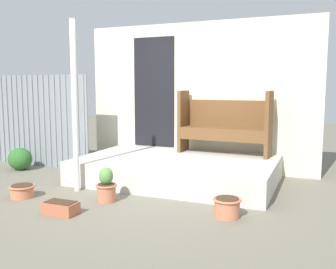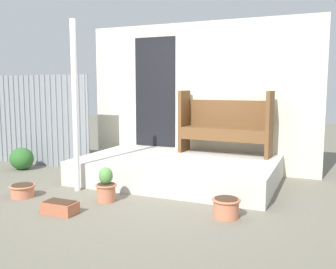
{
  "view_description": "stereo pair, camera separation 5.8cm",
  "coord_description": "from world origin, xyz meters",
  "px_view_note": "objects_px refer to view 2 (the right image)",
  "views": [
    {
      "loc": [
        2.21,
        -4.44,
        1.47
      ],
      "look_at": [
        0.25,
        0.33,
        0.82
      ],
      "focal_mm": 40.0,
      "sensor_mm": 36.0,
      "label": 1
    },
    {
      "loc": [
        2.27,
        -4.41,
        1.47
      ],
      "look_at": [
        0.25,
        0.33,
        0.82
      ],
      "focal_mm": 40.0,
      "sensor_mm": 36.0,
      "label": 2
    }
  ],
  "objects_px": {
    "flower_pot_left": "(23,190)",
    "flower_pot_right": "(226,207)",
    "support_post": "(75,107)",
    "flower_pot_middle": "(106,187)",
    "planter_box_rect": "(60,207)",
    "bench": "(225,123)",
    "shrub_by_fence": "(22,159)"
  },
  "relations": [
    {
      "from": "support_post",
      "to": "flower_pot_middle",
      "type": "xyz_separation_m",
      "value": [
        0.66,
        -0.28,
        -1.0
      ]
    },
    {
      "from": "bench",
      "to": "flower_pot_left",
      "type": "xyz_separation_m",
      "value": [
        -2.18,
        -2.29,
        -0.79
      ]
    },
    {
      "from": "support_post",
      "to": "planter_box_rect",
      "type": "xyz_separation_m",
      "value": [
        0.42,
        -0.9,
        -1.12
      ]
    },
    {
      "from": "flower_pot_left",
      "to": "shrub_by_fence",
      "type": "bearing_deg",
      "value": 134.56
    },
    {
      "from": "flower_pot_middle",
      "to": "bench",
      "type": "bearing_deg",
      "value": 62.68
    },
    {
      "from": "flower_pot_middle",
      "to": "support_post",
      "type": "bearing_deg",
      "value": 157.12
    },
    {
      "from": "bench",
      "to": "flower_pot_right",
      "type": "xyz_separation_m",
      "value": [
        0.54,
        -2.01,
        -0.77
      ]
    },
    {
      "from": "flower_pot_middle",
      "to": "planter_box_rect",
      "type": "distance_m",
      "value": 0.67
    },
    {
      "from": "shrub_by_fence",
      "to": "flower_pot_left",
      "type": "bearing_deg",
      "value": -45.44
    },
    {
      "from": "flower_pot_middle",
      "to": "shrub_by_fence",
      "type": "xyz_separation_m",
      "value": [
        -2.43,
        1.03,
        0.0
      ]
    },
    {
      "from": "flower_pot_left",
      "to": "flower_pot_middle",
      "type": "relative_size",
      "value": 0.77
    },
    {
      "from": "support_post",
      "to": "planter_box_rect",
      "type": "bearing_deg",
      "value": -64.91
    },
    {
      "from": "bench",
      "to": "flower_pot_middle",
      "type": "height_order",
      "value": "bench"
    },
    {
      "from": "planter_box_rect",
      "to": "flower_pot_middle",
      "type": "bearing_deg",
      "value": 68.88
    },
    {
      "from": "support_post",
      "to": "flower_pot_right",
      "type": "xyz_separation_m",
      "value": [
        2.24,
        -0.27,
        -1.07
      ]
    },
    {
      "from": "flower_pot_right",
      "to": "planter_box_rect",
      "type": "bearing_deg",
      "value": -160.96
    },
    {
      "from": "support_post",
      "to": "flower_pot_left",
      "type": "height_order",
      "value": "support_post"
    },
    {
      "from": "flower_pot_left",
      "to": "planter_box_rect",
      "type": "distance_m",
      "value": 0.97
    },
    {
      "from": "flower_pot_middle",
      "to": "flower_pot_left",
      "type": "bearing_deg",
      "value": -166.42
    },
    {
      "from": "flower_pot_left",
      "to": "flower_pot_right",
      "type": "bearing_deg",
      "value": 5.98
    },
    {
      "from": "bench",
      "to": "flower_pot_left",
      "type": "relative_size",
      "value": 4.45
    },
    {
      "from": "planter_box_rect",
      "to": "bench",
      "type": "bearing_deg",
      "value": 64.08
    },
    {
      "from": "support_post",
      "to": "bench",
      "type": "bearing_deg",
      "value": 45.6
    },
    {
      "from": "flower_pot_right",
      "to": "bench",
      "type": "bearing_deg",
      "value": 105.1
    },
    {
      "from": "bench",
      "to": "flower_pot_right",
      "type": "bearing_deg",
      "value": -72.15
    },
    {
      "from": "bench",
      "to": "flower_pot_right",
      "type": "height_order",
      "value": "bench"
    },
    {
      "from": "flower_pot_right",
      "to": "planter_box_rect",
      "type": "relative_size",
      "value": 0.82
    },
    {
      "from": "flower_pot_right",
      "to": "flower_pot_left",
      "type": "bearing_deg",
      "value": -174.02
    },
    {
      "from": "planter_box_rect",
      "to": "flower_pot_left",
      "type": "bearing_deg",
      "value": 159.22
    },
    {
      "from": "planter_box_rect",
      "to": "support_post",
      "type": "bearing_deg",
      "value": 115.09
    },
    {
      "from": "support_post",
      "to": "planter_box_rect",
      "type": "distance_m",
      "value": 1.5
    },
    {
      "from": "support_post",
      "to": "flower_pot_left",
      "type": "bearing_deg",
      "value": -131.09
    }
  ]
}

